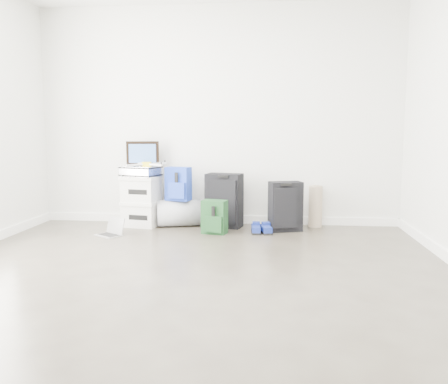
# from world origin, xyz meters

# --- Properties ---
(ground) EXTENTS (5.00, 5.00, 0.00)m
(ground) POSITION_xyz_m (0.00, 0.00, 0.00)
(ground) COLOR #322C24
(ground) RESTS_ON ground
(room_envelope) EXTENTS (4.52, 5.02, 2.71)m
(room_envelope) POSITION_xyz_m (0.00, 0.02, 1.72)
(room_envelope) COLOR silver
(room_envelope) RESTS_ON ground
(boxes_stack) EXTENTS (0.49, 0.43, 0.62)m
(boxes_stack) POSITION_xyz_m (-0.92, 2.21, 0.31)
(boxes_stack) COLOR silver
(boxes_stack) RESTS_ON ground
(briefcase) EXTENTS (0.51, 0.44, 0.12)m
(briefcase) POSITION_xyz_m (-0.92, 2.21, 0.68)
(briefcase) COLOR #B2B2B7
(briefcase) RESTS_ON boxes_stack
(painting) EXTENTS (0.40, 0.10, 0.30)m
(painting) POSITION_xyz_m (-0.92, 2.31, 0.89)
(painting) COLOR black
(painting) RESTS_ON briefcase
(drone) EXTENTS (0.47, 0.47, 0.05)m
(drone) POSITION_xyz_m (-0.84, 2.19, 0.77)
(drone) COLOR yellow
(drone) RESTS_ON briefcase
(duffel_bag) EXTENTS (0.59, 0.44, 0.33)m
(duffel_bag) POSITION_xyz_m (-0.46, 2.24, 0.16)
(duffel_bag) COLOR gray
(duffel_bag) RESTS_ON ground
(blue_backpack) EXTENTS (0.32, 0.26, 0.41)m
(blue_backpack) POSITION_xyz_m (-0.46, 2.21, 0.52)
(blue_backpack) COLOR #1B3CB0
(blue_backpack) RESTS_ON duffel_bag
(large_suitcase) EXTENTS (0.47, 0.35, 0.66)m
(large_suitcase) POSITION_xyz_m (0.10, 2.24, 0.33)
(large_suitcase) COLOR black
(large_suitcase) RESTS_ON ground
(green_backpack) EXTENTS (0.31, 0.25, 0.38)m
(green_backpack) POSITION_xyz_m (0.03, 1.86, 0.19)
(green_backpack) COLOR #133417
(green_backpack) RESTS_ON ground
(carry_on) EXTENTS (0.41, 0.33, 0.58)m
(carry_on) POSITION_xyz_m (0.84, 2.09, 0.29)
(carry_on) COLOR black
(carry_on) RESTS_ON ground
(shoes) EXTENTS (0.25, 0.27, 0.09)m
(shoes) POSITION_xyz_m (0.56, 1.94, 0.04)
(shoes) COLOR black
(shoes) RESTS_ON ground
(rolled_rug) EXTENTS (0.16, 0.16, 0.50)m
(rolled_rug) POSITION_xyz_m (1.21, 2.38, 0.25)
(rolled_rug) COLOR tan
(rolled_rug) RESTS_ON ground
(laptop) EXTENTS (0.35, 0.33, 0.20)m
(laptop) POSITION_xyz_m (-1.11, 1.65, 0.05)
(laptop) COLOR silver
(laptop) RESTS_ON ground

